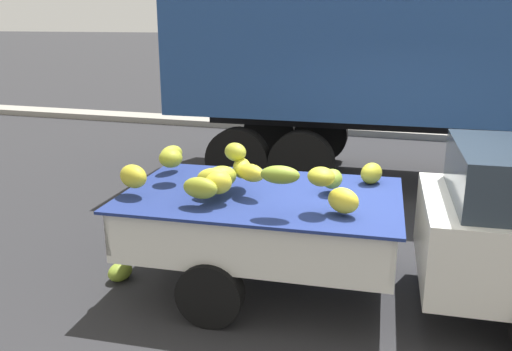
% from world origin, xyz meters
% --- Properties ---
extents(ground, '(220.00, 220.00, 0.00)m').
position_xyz_m(ground, '(0.00, 0.00, 0.00)').
color(ground, '#28282B').
extents(curb_strip, '(80.00, 0.80, 0.16)m').
position_xyz_m(curb_strip, '(0.00, 8.43, 0.08)').
color(curb_strip, gray).
rests_on(curb_strip, ground).
extents(pickup_truck, '(5.07, 2.10, 1.70)m').
position_xyz_m(pickup_truck, '(0.71, -0.08, 0.89)').
color(pickup_truck, silver).
rests_on(pickup_truck, ground).
extents(fallen_banana_bunch_near_tailgate, '(0.28, 0.35, 0.20)m').
position_xyz_m(fallen_banana_bunch_near_tailgate, '(-2.79, -0.49, 0.10)').
color(fallen_banana_bunch_near_tailgate, olive).
rests_on(fallen_banana_bunch_near_tailgate, ground).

